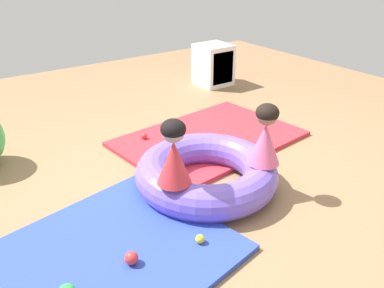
{
  "coord_description": "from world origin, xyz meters",
  "views": [
    {
      "loc": [
        -1.71,
        -2.37,
        1.78
      ],
      "look_at": [
        0.01,
        0.05,
        0.32
      ],
      "focal_mm": 37.85,
      "sensor_mm": 36.0,
      "label": 1
    }
  ],
  "objects_px": {
    "play_ball_pink": "(203,139)",
    "play_ball_blue": "(175,155)",
    "inflatable_cushion": "(206,173)",
    "play_ball_red": "(131,258)",
    "play_ball_red_second": "(144,136)",
    "child_in_pink": "(265,135)",
    "storage_cube": "(214,65)",
    "play_ball_yellow": "(200,239)",
    "child_in_red": "(174,153)"
  },
  "relations": [
    {
      "from": "child_in_red",
      "to": "child_in_pink",
      "type": "height_order",
      "value": "same"
    },
    {
      "from": "child_in_red",
      "to": "play_ball_pink",
      "type": "relative_size",
      "value": 6.44
    },
    {
      "from": "child_in_red",
      "to": "play_ball_pink",
      "type": "height_order",
      "value": "child_in_red"
    },
    {
      "from": "play_ball_pink",
      "to": "play_ball_blue",
      "type": "bearing_deg",
      "value": -160.58
    },
    {
      "from": "play_ball_yellow",
      "to": "play_ball_red_second",
      "type": "height_order",
      "value": "same"
    },
    {
      "from": "play_ball_pink",
      "to": "play_ball_blue",
      "type": "relative_size",
      "value": 0.75
    },
    {
      "from": "child_in_pink",
      "to": "play_ball_red",
      "type": "bearing_deg",
      "value": 20.64
    },
    {
      "from": "child_in_pink",
      "to": "play_ball_yellow",
      "type": "height_order",
      "value": "child_in_pink"
    },
    {
      "from": "child_in_pink",
      "to": "play_ball_red_second",
      "type": "distance_m",
      "value": 1.44
    },
    {
      "from": "inflatable_cushion",
      "to": "storage_cube",
      "type": "height_order",
      "value": "storage_cube"
    },
    {
      "from": "inflatable_cushion",
      "to": "play_ball_red",
      "type": "relative_size",
      "value": 13.49
    },
    {
      "from": "child_in_pink",
      "to": "play_ball_blue",
      "type": "height_order",
      "value": "child_in_pink"
    },
    {
      "from": "play_ball_red",
      "to": "play_ball_blue",
      "type": "bearing_deg",
      "value": 45.4
    },
    {
      "from": "play_ball_pink",
      "to": "play_ball_red",
      "type": "bearing_deg",
      "value": -141.09
    },
    {
      "from": "play_ball_blue",
      "to": "inflatable_cushion",
      "type": "bearing_deg",
      "value": -91.32
    },
    {
      "from": "child_in_red",
      "to": "play_ball_red",
      "type": "xyz_separation_m",
      "value": [
        -0.52,
        -0.32,
        -0.43
      ]
    },
    {
      "from": "child_in_red",
      "to": "play_ball_red",
      "type": "distance_m",
      "value": 0.74
    },
    {
      "from": "inflatable_cushion",
      "to": "play_ball_yellow",
      "type": "relative_size",
      "value": 18.84
    },
    {
      "from": "play_ball_red_second",
      "to": "inflatable_cushion",
      "type": "bearing_deg",
      "value": -90.17
    },
    {
      "from": "inflatable_cushion",
      "to": "play_ball_blue",
      "type": "xyz_separation_m",
      "value": [
        0.01,
        0.48,
        -0.05
      ]
    },
    {
      "from": "inflatable_cushion",
      "to": "play_ball_pink",
      "type": "bearing_deg",
      "value": 55.08
    },
    {
      "from": "play_ball_pink",
      "to": "play_ball_red_second",
      "type": "bearing_deg",
      "value": 137.27
    },
    {
      "from": "storage_cube",
      "to": "child_in_pink",
      "type": "bearing_deg",
      "value": -120.58
    },
    {
      "from": "child_in_pink",
      "to": "child_in_red",
      "type": "bearing_deg",
      "value": 1.07
    },
    {
      "from": "child_in_pink",
      "to": "play_ball_yellow",
      "type": "distance_m",
      "value": 0.93
    },
    {
      "from": "play_ball_yellow",
      "to": "play_ball_red_second",
      "type": "distance_m",
      "value": 1.66
    },
    {
      "from": "inflatable_cushion",
      "to": "play_ball_blue",
      "type": "height_order",
      "value": "inflatable_cushion"
    },
    {
      "from": "play_ball_yellow",
      "to": "play_ball_pink",
      "type": "height_order",
      "value": "play_ball_pink"
    },
    {
      "from": "child_in_red",
      "to": "play_ball_pink",
      "type": "xyz_separation_m",
      "value": [
        0.85,
        0.79,
        -0.43
      ]
    },
    {
      "from": "storage_cube",
      "to": "play_ball_red",
      "type": "bearing_deg",
      "value": -135.9
    },
    {
      "from": "play_ball_pink",
      "to": "play_ball_red_second",
      "type": "relative_size",
      "value": 1.22
    },
    {
      "from": "play_ball_yellow",
      "to": "child_in_pink",
      "type": "bearing_deg",
      "value": 17.53
    },
    {
      "from": "storage_cube",
      "to": "inflatable_cushion",
      "type": "bearing_deg",
      "value": -129.5
    },
    {
      "from": "play_ball_pink",
      "to": "play_ball_blue",
      "type": "distance_m",
      "value": 0.45
    },
    {
      "from": "child_in_red",
      "to": "play_ball_red_second",
      "type": "bearing_deg",
      "value": 37.55
    },
    {
      "from": "play_ball_yellow",
      "to": "play_ball_pink",
      "type": "distance_m",
      "value": 1.5
    },
    {
      "from": "play_ball_yellow",
      "to": "play_ball_red_second",
      "type": "bearing_deg",
      "value": 73.23
    },
    {
      "from": "child_in_red",
      "to": "play_ball_red_second",
      "type": "height_order",
      "value": "child_in_red"
    },
    {
      "from": "child_in_red",
      "to": "play_ball_red",
      "type": "bearing_deg",
      "value": 177.9
    },
    {
      "from": "play_ball_red_second",
      "to": "storage_cube",
      "type": "height_order",
      "value": "storage_cube"
    },
    {
      "from": "play_ball_yellow",
      "to": "play_ball_red_second",
      "type": "relative_size",
      "value": 0.99
    },
    {
      "from": "inflatable_cushion",
      "to": "play_ball_blue",
      "type": "bearing_deg",
      "value": 88.68
    },
    {
      "from": "inflatable_cushion",
      "to": "child_in_pink",
      "type": "distance_m",
      "value": 0.57
    },
    {
      "from": "play_ball_red",
      "to": "play_ball_yellow",
      "type": "height_order",
      "value": "play_ball_red"
    },
    {
      "from": "inflatable_cushion",
      "to": "play_ball_red_second",
      "type": "xyz_separation_m",
      "value": [
        0.0,
        1.03,
        -0.07
      ]
    },
    {
      "from": "child_in_red",
      "to": "play_ball_blue",
      "type": "relative_size",
      "value": 4.8
    },
    {
      "from": "inflatable_cushion",
      "to": "child_in_pink",
      "type": "relative_size",
      "value": 2.39
    },
    {
      "from": "play_ball_red_second",
      "to": "play_ball_blue",
      "type": "bearing_deg",
      "value": -89.18
    },
    {
      "from": "play_ball_blue",
      "to": "play_ball_red_second",
      "type": "height_order",
      "value": "play_ball_blue"
    },
    {
      "from": "child_in_red",
      "to": "play_ball_red_second",
      "type": "relative_size",
      "value": 7.85
    }
  ]
}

